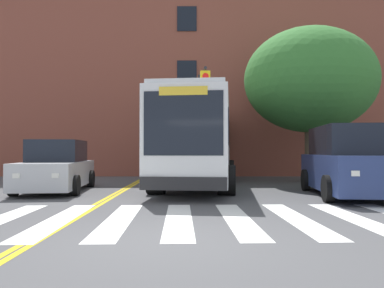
{
  "coord_description": "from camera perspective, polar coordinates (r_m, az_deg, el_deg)",
  "views": [
    {
      "loc": [
        0.45,
        -5.97,
        1.42
      ],
      "look_at": [
        0.4,
        8.56,
        1.7
      ],
      "focal_mm": 35.0,
      "sensor_mm": 36.0,
      "label": 1
    }
  ],
  "objects": [
    {
      "name": "car_navy_far_lane",
      "position": [
        12.79,
        22.99,
        -2.66
      ],
      "size": [
        2.69,
        5.18,
        2.2
      ],
      "color": "navy",
      "rests_on": "ground"
    },
    {
      "name": "car_silver_near_lane",
      "position": [
        14.13,
        -19.7,
        -3.46
      ],
      "size": [
        2.44,
        4.77,
        1.81
      ],
      "color": "#B7BABF",
      "rests_on": "ground"
    },
    {
      "name": "traffic_light_overhead",
      "position": [
        14.8,
        1.73,
        5.71
      ],
      "size": [
        0.38,
        2.99,
        4.69
      ],
      "color": "#28282D",
      "rests_on": "ground"
    },
    {
      "name": "lane_line_yellow_inner",
      "position": [
        21.97,
        -6.61,
        -4.78
      ],
      "size": [
        0.12,
        36.0,
        0.01
      ],
      "primitive_type": "cube",
      "color": "gold",
      "rests_on": "ground"
    },
    {
      "name": "building_facade",
      "position": [
        24.61,
        -0.51,
        8.47
      ],
      "size": [
        33.33,
        6.69,
        11.0
      ],
      "color": "brown",
      "rests_on": "ground"
    },
    {
      "name": "ground_plane",
      "position": [
        6.15,
        -4.14,
        -14.42
      ],
      "size": [
        120.0,
        120.0,
        0.0
      ],
      "primitive_type": "plane",
      "color": "#4C4C4F"
    },
    {
      "name": "street_tree_curbside_large",
      "position": [
        18.11,
        17.78,
        9.1
      ],
      "size": [
        8.67,
        8.75,
        6.98
      ],
      "color": "brown",
      "rests_on": "ground"
    },
    {
      "name": "crosswalk",
      "position": [
        7.95,
        -6.39,
        -11.33
      ],
      "size": [
        14.22,
        4.55,
        0.01
      ],
      "color": "white",
      "rests_on": "ground"
    },
    {
      "name": "lane_line_yellow_outer",
      "position": [
        21.95,
        -6.19,
        -4.79
      ],
      "size": [
        0.12,
        36.0,
        0.01
      ],
      "primitive_type": "cube",
      "color": "gold",
      "rests_on": "ground"
    },
    {
      "name": "city_bus",
      "position": [
        15.56,
        1.37,
        0.48
      ],
      "size": [
        3.67,
        11.13,
        3.45
      ],
      "color": "white",
      "rests_on": "ground"
    }
  ]
}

